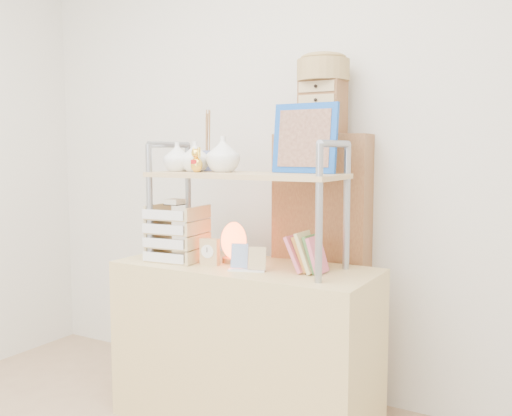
# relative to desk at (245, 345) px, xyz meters

# --- Properties ---
(room_shell) EXTENTS (3.42, 3.41, 2.61)m
(room_shell) POSITION_rel_desk_xyz_m (0.00, -0.81, 1.32)
(room_shell) COLOR silver
(room_shell) RESTS_ON ground
(desk) EXTENTS (1.20, 0.50, 0.75)m
(desk) POSITION_rel_desk_xyz_m (0.00, 0.00, 0.00)
(desk) COLOR tan
(desk) RESTS_ON ground
(cabinet) EXTENTS (0.48, 0.29, 1.35)m
(cabinet) POSITION_rel_desk_xyz_m (0.22, 0.37, 0.30)
(cabinet) COLOR brown
(cabinet) RESTS_ON ground
(hutch) EXTENTS (0.90, 0.34, 0.73)m
(hutch) POSITION_rel_desk_xyz_m (-0.06, 0.01, 0.80)
(hutch) COLOR gray
(hutch) RESTS_ON desk
(letter_tray) EXTENTS (0.26, 0.25, 0.29)m
(letter_tray) POSITION_rel_desk_xyz_m (-0.34, -0.07, 0.49)
(letter_tray) COLOR tan
(letter_tray) RESTS_ON desk
(salt_lamp) EXTENTS (0.12, 0.12, 0.19)m
(salt_lamp) POSITION_rel_desk_xyz_m (-0.08, 0.03, 0.47)
(salt_lamp) COLOR brown
(salt_lamp) RESTS_ON desk
(desk_clock) EXTENTS (0.09, 0.05, 0.12)m
(desk_clock) POSITION_rel_desk_xyz_m (-0.14, -0.08, 0.44)
(desk_clock) COLOR tan
(desk_clock) RESTS_ON desk
(postcard_stand) EXTENTS (0.17, 0.10, 0.12)m
(postcard_stand) POSITION_rel_desk_xyz_m (0.07, -0.10, 0.41)
(postcard_stand) COLOR white
(postcard_stand) RESTS_ON desk
(drawer_chest) EXTENTS (0.20, 0.16, 0.25)m
(drawer_chest) POSITION_rel_desk_xyz_m (0.22, 0.35, 1.10)
(drawer_chest) COLOR brown
(drawer_chest) RESTS_ON cabinet
(woven_basket) EXTENTS (0.25, 0.25, 0.10)m
(woven_basket) POSITION_rel_desk_xyz_m (0.22, 0.35, 1.28)
(woven_basket) COLOR olive
(woven_basket) RESTS_ON drawer_chest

